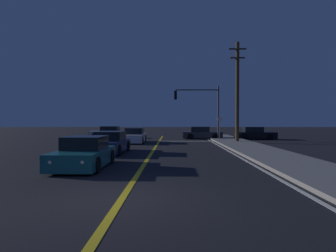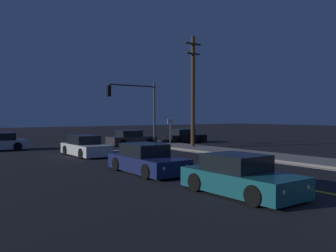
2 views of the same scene
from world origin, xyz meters
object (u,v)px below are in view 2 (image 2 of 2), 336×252
car_lead_oncoming_navy (147,160)px  car_distant_tail_charcoal (131,139)px  street_sign_corner (170,128)px  utility_pole_right (193,91)px  car_following_oncoming_black (184,137)px  traffic_signal_near_right (138,102)px  car_far_approaching_teal (240,177)px  car_side_waiting_white (85,147)px

car_lead_oncoming_navy → car_distant_tail_charcoal: bearing=-115.9°
car_distant_tail_charcoal → street_sign_corner: street_sign_corner is taller
utility_pole_right → street_sign_corner: utility_pole_right is taller
car_following_oncoming_black → traffic_signal_near_right: (-5.75, -0.78, 3.22)m
car_distant_tail_charcoal → traffic_signal_near_right: (-0.14, -1.41, 3.21)m
car_far_approaching_teal → traffic_signal_near_right: size_ratio=0.76×
car_distant_tail_charcoal → street_sign_corner: size_ratio=1.79×
car_following_oncoming_black → traffic_signal_near_right: size_ratio=0.76×
car_distant_tail_charcoal → utility_pole_right: size_ratio=0.48×
utility_pole_right → street_sign_corner: (-1.40, 1.21, -3.06)m
car_distant_tail_charcoal → car_lead_oncoming_navy: 15.46m
car_side_waiting_white → utility_pole_right: bearing=-179.9°
car_side_waiting_white → traffic_signal_near_right: (6.52, 4.08, 3.21)m
car_following_oncoming_black → utility_pole_right: 6.96m
car_far_approaching_teal → traffic_signal_near_right: traffic_signal_near_right is taller
car_far_approaching_teal → traffic_signal_near_right: (6.86, 17.98, 3.21)m
car_lead_oncoming_navy → car_far_approaching_teal: size_ratio=1.08×
car_following_oncoming_black → car_distant_tail_charcoal: bearing=-94.3°
car_lead_oncoming_navy → utility_pole_right: (9.80, 8.31, 4.11)m
utility_pole_right → traffic_signal_near_right: bearing=125.1°
car_far_approaching_teal → car_side_waiting_white: bearing=-91.3°
car_far_approaching_teal → car_side_waiting_white: same height
car_distant_tail_charcoal → car_far_approaching_teal: bearing=-18.1°
car_far_approaching_teal → car_following_oncoming_black: 22.60m
utility_pole_right → street_sign_corner: 3.58m
traffic_signal_near_right → street_sign_corner: traffic_signal_near_right is taller
car_distant_tail_charcoal → car_side_waiting_white: bearing=-48.7°
car_side_waiting_white → car_far_approaching_teal: bearing=88.2°
car_distant_tail_charcoal → traffic_signal_near_right: 3.51m
car_lead_oncoming_navy → street_sign_corner: size_ratio=1.89×
car_distant_tail_charcoal → car_lead_oncoming_navy: same height
car_distant_tail_charcoal → car_far_approaching_teal: same height
car_far_approaching_teal → utility_pole_right: size_ratio=0.47×
car_far_approaching_teal → utility_pole_right: 17.48m
car_distant_tail_charcoal → utility_pole_right: (2.68, -5.42, 4.11)m
car_lead_oncoming_navy → street_sign_corner: 12.73m
street_sign_corner → traffic_signal_near_right: bearing=116.9°
car_lead_oncoming_navy → traffic_signal_near_right: traffic_signal_near_right is taller
car_far_approaching_teal → car_side_waiting_white: (0.34, 13.90, -0.00)m
car_lead_oncoming_navy → car_far_approaching_teal: bearing=92.6°
car_following_oncoming_black → traffic_signal_near_right: traffic_signal_near_right is taller
car_distant_tail_charcoal → car_following_oncoming_black: same height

